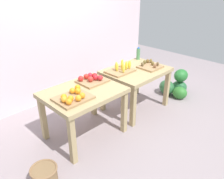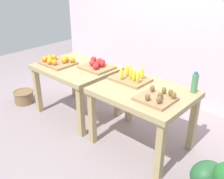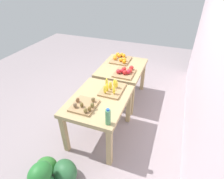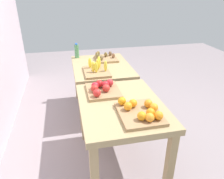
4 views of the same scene
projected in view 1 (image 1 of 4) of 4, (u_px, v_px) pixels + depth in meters
ground_plane at (112, 119)px, 3.70m from camera, size 8.00×8.00×0.00m
back_wall at (57, 16)px, 3.90m from camera, size 4.40×0.12×3.00m
display_table_left at (84, 97)px, 3.07m from camera, size 1.04×0.80×0.72m
display_table_right at (136, 75)px, 3.78m from camera, size 1.04×0.80×0.72m
orange_bin at (73, 97)px, 2.78m from camera, size 0.44×0.36×0.11m
apple_bin at (92, 79)px, 3.27m from camera, size 0.40×0.34×0.11m
banana_crate at (121, 69)px, 3.62m from camera, size 0.44×0.32×0.17m
kiwi_bin at (150, 66)px, 3.81m from camera, size 0.36×0.33×0.10m
water_bottle at (138, 54)px, 4.16m from camera, size 0.07×0.07×0.23m
watermelon_pile at (175, 85)px, 4.44m from camera, size 0.60×0.66×0.49m
wicker_basket at (44, 174)px, 2.53m from camera, size 0.31×0.31×0.19m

